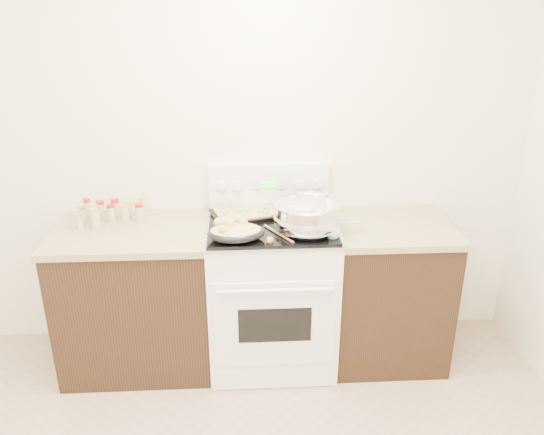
{
  "coord_description": "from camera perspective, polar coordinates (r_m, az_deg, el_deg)",
  "views": [
    {
      "loc": [
        0.19,
        -1.48,
        2.16
      ],
      "look_at": [
        0.35,
        1.37,
        1.0
      ],
      "focal_mm": 35.0,
      "sensor_mm": 36.0,
      "label": 1
    }
  ],
  "objects": [
    {
      "name": "counter_left",
      "position": [
        3.44,
        -14.17,
        -8.27
      ],
      "size": [
        0.93,
        0.67,
        0.92
      ],
      "color": "black",
      "rests_on": "ground"
    },
    {
      "name": "spice_jars",
      "position": [
        3.37,
        -17.06,
        0.54
      ],
      "size": [
        0.39,
        0.24,
        0.13
      ],
      "color": "#BFB28C",
      "rests_on": "counter_left"
    },
    {
      "name": "kitchen_range",
      "position": [
        3.35,
        -0.05,
        -7.75
      ],
      "size": [
        0.78,
        0.73,
        1.22
      ],
      "color": "white",
      "rests_on": "ground"
    },
    {
      "name": "counter_right",
      "position": [
        3.49,
        12.12,
        -7.6
      ],
      "size": [
        0.73,
        0.67,
        0.92
      ],
      "color": "black",
      "rests_on": "ground"
    },
    {
      "name": "roasting_pan",
      "position": [
        2.92,
        -3.96,
        -1.51
      ],
      "size": [
        0.33,
        0.24,
        0.11
      ],
      "color": "black",
      "rests_on": "kitchen_range"
    },
    {
      "name": "blue_ladle",
      "position": [
        2.97,
        6.73,
        -1.45
      ],
      "size": [
        0.25,
        0.19,
        0.11
      ],
      "color": "#98DAE2",
      "rests_on": "kitchen_range"
    },
    {
      "name": "mixing_bowl",
      "position": [
        3.01,
        3.82,
        0.11
      ],
      "size": [
        0.49,
        0.49,
        0.23
      ],
      "color": "silver",
      "rests_on": "kitchen_range"
    },
    {
      "name": "wooden_spoon",
      "position": [
        2.93,
        0.14,
        -2.17
      ],
      "size": [
        0.16,
        0.25,
        0.04
      ],
      "color": "#A9734D",
      "rests_on": "kitchen_range"
    },
    {
      "name": "baking_sheet",
      "position": [
        3.26,
        -2.79,
        0.53
      ],
      "size": [
        0.47,
        0.39,
        0.06
      ],
      "color": "black",
      "rests_on": "kitchen_range"
    },
    {
      "name": "room_shell",
      "position": [
        1.56,
        -10.08,
        4.78
      ],
      "size": [
        4.1,
        3.6,
        2.75
      ],
      "color": "white",
      "rests_on": "ground"
    }
  ]
}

